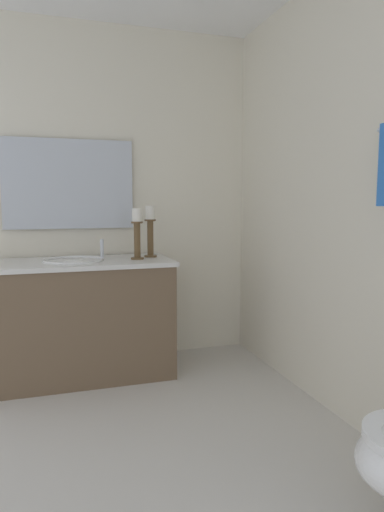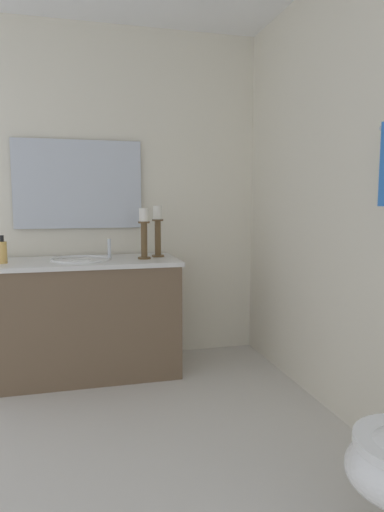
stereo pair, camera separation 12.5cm
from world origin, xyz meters
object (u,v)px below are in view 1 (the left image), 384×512
at_px(candle_holder_tall, 150,230).
at_px(mirror, 69,184).
at_px(vanity_cabinet, 75,319).
at_px(sink_basin, 74,267).
at_px(candle_holder_short, 137,232).

bearing_deg(candle_holder_tall, mirror, -112.37).
xyz_separation_m(vanity_cabinet, sink_basin, (0.00, 0.00, 0.36)).
bearing_deg(mirror, candle_holder_tall, 67.63).
bearing_deg(candle_holder_tall, vanity_cabinet, -83.77).
height_order(vanity_cabinet, mirror, mirror).
bearing_deg(vanity_cabinet, sink_basin, 90.00).
bearing_deg(sink_basin, candle_holder_tall, 96.25).
distance_m(vanity_cabinet, sink_basin, 0.36).
distance_m(vanity_cabinet, candle_holder_short, 0.72).
xyz_separation_m(sink_basin, candle_holder_short, (0.04, 0.42, 0.22)).
bearing_deg(candle_holder_tall, candle_holder_short, -49.19).
relative_size(candle_holder_tall, candle_holder_short, 1.05).
xyz_separation_m(vanity_cabinet, candle_holder_short, (0.04, 0.42, 0.58)).
height_order(vanity_cabinet, sink_basin, sink_basin).
relative_size(vanity_cabinet, candle_holder_tall, 3.61).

